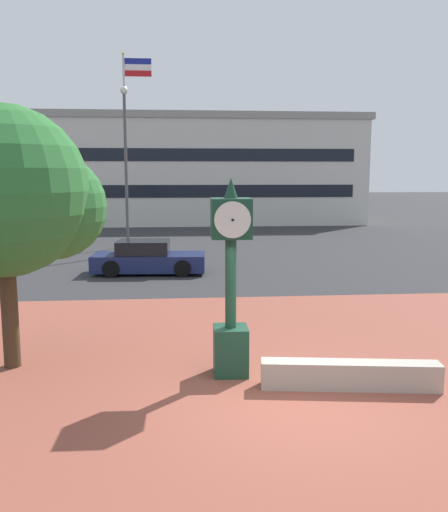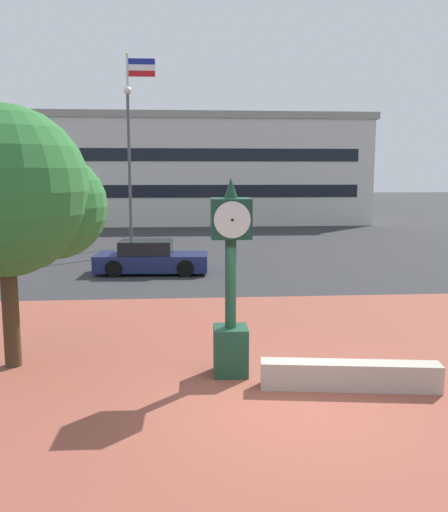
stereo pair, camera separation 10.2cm
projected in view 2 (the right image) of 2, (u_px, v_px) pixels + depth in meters
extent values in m
plane|color=#2D2D30|center=(290.00, 402.00, 9.31)|extent=(200.00, 200.00, 0.00)
cube|color=brown|center=(271.00, 362.00, 11.26)|extent=(44.00, 11.96, 0.01)
cube|color=#ADA393|center=(350.00, 376.00, 9.84)|extent=(3.22, 0.83, 0.50)
cube|color=#19422D|center=(231.00, 351.00, 10.55)|extent=(0.66, 0.66, 0.94)
cylinder|color=#19422D|center=(231.00, 283.00, 10.35)|extent=(0.21, 0.21, 1.72)
cube|color=#19422D|center=(231.00, 218.00, 10.17)|extent=(0.75, 0.75, 0.74)
cylinder|color=white|center=(229.00, 216.00, 10.55)|extent=(0.66, 0.04, 0.66)
sphere|color=black|center=(229.00, 216.00, 10.57)|extent=(0.05, 0.05, 0.05)
cylinder|color=white|center=(232.00, 220.00, 9.79)|extent=(0.66, 0.04, 0.66)
sphere|color=black|center=(232.00, 220.00, 9.77)|extent=(0.05, 0.05, 0.05)
cone|color=#19422D|center=(231.00, 188.00, 10.09)|extent=(0.26, 0.26, 0.38)
cylinder|color=#42301E|center=(11.00, 311.00, 10.91)|extent=(0.33, 0.33, 2.26)
sphere|color=#2D7033|center=(3.00, 191.00, 10.55)|extent=(3.33, 3.33, 3.33)
sphere|color=#2D7033|center=(54.00, 206.00, 11.16)|extent=(2.16, 2.16, 2.16)
cube|color=navy|center=(152.00, 262.00, 21.25)|extent=(4.39, 1.96, 0.64)
cube|color=black|center=(146.00, 248.00, 21.16)|extent=(2.06, 1.58, 0.56)
cylinder|color=black|center=(187.00, 262.00, 22.08)|extent=(0.65, 0.26, 0.64)
cylinder|color=black|center=(185.00, 268.00, 20.50)|extent=(0.65, 0.26, 0.64)
cylinder|color=black|center=(121.00, 262.00, 22.03)|extent=(0.65, 0.26, 0.64)
cylinder|color=black|center=(114.00, 269.00, 20.46)|extent=(0.65, 0.26, 0.64)
cylinder|color=silver|center=(129.00, 154.00, 28.10)|extent=(0.12, 0.12, 9.69)
sphere|color=gold|center=(127.00, 54.00, 27.37)|extent=(0.14, 0.14, 0.14)
cube|color=navy|center=(142.00, 61.00, 27.47)|extent=(1.33, 0.02, 0.29)
cube|color=white|center=(142.00, 68.00, 27.52)|extent=(1.33, 0.02, 0.29)
cube|color=red|center=(142.00, 74.00, 27.56)|extent=(1.33, 0.02, 0.29)
cube|color=beige|center=(202.00, 173.00, 44.37)|extent=(24.77, 10.76, 7.70)
cube|color=gray|center=(202.00, 121.00, 43.76)|extent=(25.26, 10.98, 0.50)
cube|color=black|center=(205.00, 191.00, 39.24)|extent=(22.29, 0.04, 0.90)
cube|color=black|center=(205.00, 155.00, 38.86)|extent=(22.29, 0.04, 0.90)
cylinder|color=#4C4C51|center=(130.00, 176.00, 25.71)|extent=(0.14, 0.14, 7.45)
sphere|color=white|center=(127.00, 90.00, 25.13)|extent=(0.36, 0.36, 0.36)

